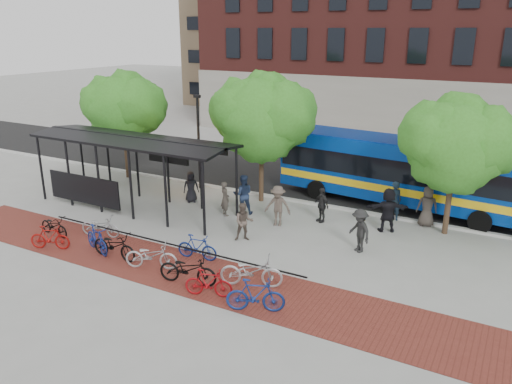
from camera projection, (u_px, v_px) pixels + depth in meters
The scene contains 32 objects.
ground at pixel (287, 233), 21.57m from camera, with size 160.00×160.00×0.00m, color #9E9E99.
asphalt_street at pixel (347, 185), 28.24m from camera, with size 160.00×8.00×0.01m, color black.
curb at pixel (321, 205), 24.89m from camera, with size 160.00×0.25×0.12m, color #B7B7B2.
brick_strip at pixel (179, 270), 18.31m from camera, with size 24.00×3.00×0.01m, color maroon.
bike_rack_rail at pixel (166, 253), 19.65m from camera, with size 12.00×0.05×0.95m, color black.
bus_shelter at pixel (130, 148), 23.93m from camera, with size 10.60×3.07×3.60m.
tree_a at pixel (124, 106), 28.46m from camera, with size 4.90×4.00×6.18m.
tree_b at pixel (264, 114), 24.30m from camera, with size 5.15×4.20×6.47m.
tree_c at pixel (459, 141), 20.33m from camera, with size 4.66×3.80×5.92m.
lamp_post_left at pixel (199, 139), 26.90m from camera, with size 0.35×0.20×5.12m.
bus at pixel (403, 169), 24.29m from camera, with size 12.62×4.00×3.35m.
bike_0 at pixel (54, 226), 21.25m from camera, with size 0.59×1.69×0.89m, color black.
bike_1 at pixel (50, 238), 19.90m from camera, with size 0.46×1.64×0.99m, color #9A110E.
bike_2 at pixel (100, 226), 21.13m from camera, with size 0.62×1.78×0.94m, color #959598.
bike_3 at pixel (97, 239), 19.62m from camera, with size 0.51×1.80×1.08m, color navy.
bike_4 at pixel (114, 245), 19.07m from camera, with size 0.71×2.05×1.07m, color black.
bike_6 at pixel (151, 255), 18.28m from camera, with size 0.68×1.96×1.03m, color #AFAEB1.
bike_7 at pixel (197, 247), 19.02m from camera, with size 0.47×1.65×0.99m, color navy.
bike_8 at pixel (188, 269), 17.16m from camera, with size 0.74×2.11×1.11m, color black.
bike_9 at pixel (209, 283), 16.37m from camera, with size 0.46×1.62×0.97m, color #A00E13.
bike_10 at pixel (251, 271), 17.00m from camera, with size 0.76×2.17×1.14m, color #AFAFB2.
bike_11 at pixel (255, 295), 15.46m from camera, with size 0.52×1.85×1.11m, color navy.
pedestrian_0 at pixel (191, 187), 25.31m from camera, with size 0.78×0.51×1.59m, color black.
pedestrian_1 at pixel (225, 199), 23.44m from camera, with size 0.60×0.40×1.66m, color #3F3932.
pedestrian_2 at pixel (243, 194), 23.61m from camera, with size 0.94×0.73×1.93m, color #1E2C48.
pedestrian_3 at pixel (278, 206), 22.18m from camera, with size 1.20×0.69×1.85m, color #4F433A.
pedestrian_4 at pixel (321, 205), 22.67m from camera, with size 0.95×0.39×1.62m, color black.
pedestrian_5 at pixel (388, 210), 21.52m from camera, with size 1.82×0.58×1.96m, color black.
pedestrian_6 at pixel (427, 206), 22.14m from camera, with size 0.90×0.59×1.84m, color #3D3631.
pedestrian_7 at pixel (394, 201), 22.80m from camera, with size 0.68×0.45×1.87m, color #1A2B3D.
pedestrian_8 at pixel (244, 222), 20.64m from camera, with size 0.79×0.62×1.63m, color brown.
pedestrian_9 at pixel (360, 231), 19.56m from camera, with size 1.15×0.66×1.78m, color black.
Camera 1 is at (8.38, -18.14, 8.42)m, focal length 35.00 mm.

